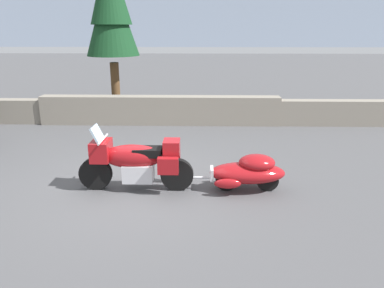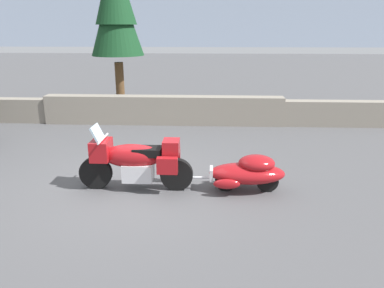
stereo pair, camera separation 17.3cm
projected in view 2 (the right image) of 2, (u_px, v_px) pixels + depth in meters
ground_plane at (134, 186)px, 7.74m from camera, size 80.00×80.00×0.00m
stone_guard_wall at (166, 111)px, 12.57m from camera, size 24.00×0.54×0.96m
distant_ridgeline at (205, 7)px, 96.02m from camera, size 240.00×80.00×16.00m
touring_motorcycle at (135, 160)px, 7.43m from camera, size 2.31×0.76×1.33m
car_shaped_trailer at (248, 172)px, 7.39m from camera, size 2.20×0.78×0.76m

